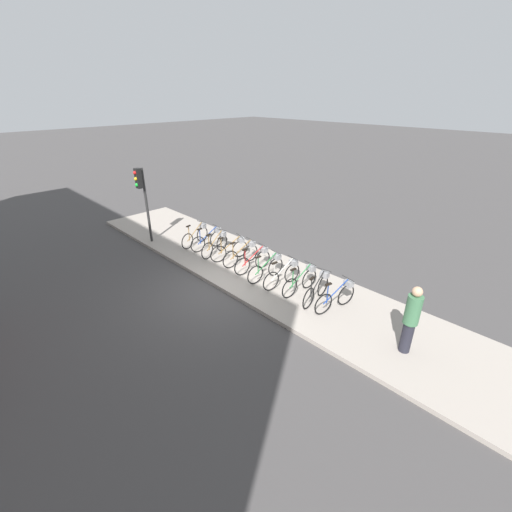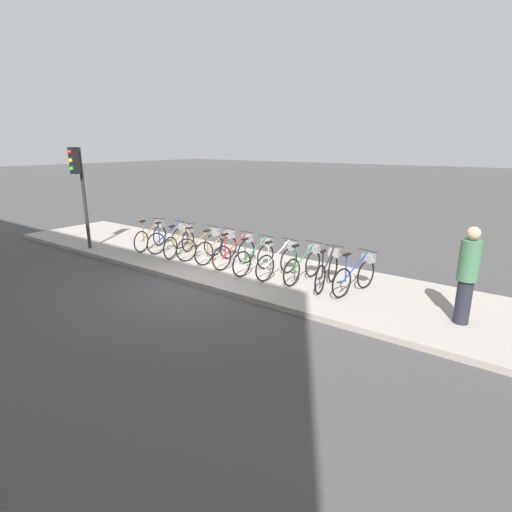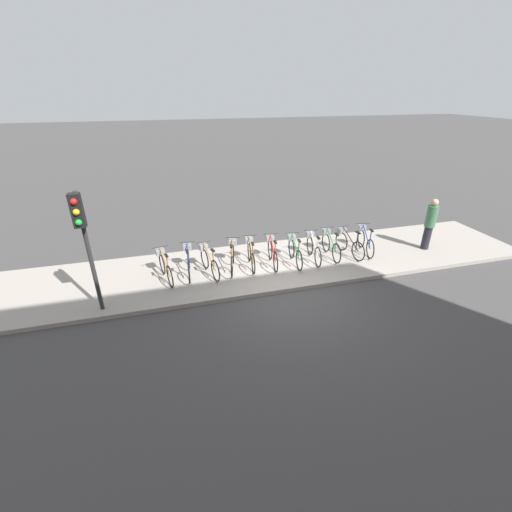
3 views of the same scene
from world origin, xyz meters
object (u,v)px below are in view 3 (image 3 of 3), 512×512
at_px(parked_bicycle_5, 272,251).
at_px(parked_bicycle_8, 330,244).
at_px(parked_bicycle_2, 208,260).
at_px(parked_bicycle_9, 348,242).
at_px(parked_bicycle_10, 365,239).
at_px(traffic_light, 82,230).
at_px(parked_bicycle_3, 233,255).
at_px(parked_bicycle_1, 188,261).
at_px(parked_bicycle_7, 313,247).
at_px(pedestrian, 430,223).
at_px(parked_bicycle_6, 294,250).
at_px(parked_bicycle_4, 251,253).
at_px(parked_bicycle_0, 165,265).

distance_m(parked_bicycle_5, parked_bicycle_8, 2.00).
xyz_separation_m(parked_bicycle_2, parked_bicycle_9, (4.63, 0.09, 0.00)).
bearing_deg(parked_bicycle_10, traffic_light, -170.23).
bearing_deg(parked_bicycle_3, parked_bicycle_1, 179.77).
xyz_separation_m(parked_bicycle_1, parked_bicycle_7, (3.94, -0.08, 0.00)).
bearing_deg(pedestrian, parked_bicycle_6, 177.23).
bearing_deg(parked_bicycle_6, parked_bicycle_3, 176.24).
bearing_deg(parked_bicycle_1, parked_bicycle_6, -2.33).
height_order(parked_bicycle_10, traffic_light, traffic_light).
relative_size(parked_bicycle_3, parked_bicycle_9, 0.98).
distance_m(parked_bicycle_1, parked_bicycle_7, 3.94).
relative_size(parked_bicycle_4, parked_bicycle_5, 1.00).
xyz_separation_m(parked_bicycle_4, parked_bicycle_9, (3.30, -0.06, 0.00)).
bearing_deg(parked_bicycle_8, parked_bicycle_4, 179.83).
bearing_deg(parked_bicycle_10, parked_bicycle_0, -178.79).
xyz_separation_m(parked_bicycle_10, pedestrian, (2.14, -0.38, 0.51)).
bearing_deg(parked_bicycle_1, parked_bicycle_4, 0.59).
relative_size(parked_bicycle_8, parked_bicycle_9, 1.01).
bearing_deg(parked_bicycle_7, parked_bicycle_3, 178.42).
bearing_deg(parked_bicycle_4, parked_bicycle_6, -6.34).
relative_size(parked_bicycle_2, traffic_light, 0.49).
bearing_deg(parked_bicycle_9, parked_bicycle_8, 175.53).
relative_size(parked_bicycle_4, parked_bicycle_9, 1.00).
bearing_deg(parked_bicycle_3, parked_bicycle_8, 0.30).
relative_size(parked_bicycle_1, parked_bicycle_4, 1.00).
bearing_deg(parked_bicycle_10, parked_bicycle_2, -178.53).
bearing_deg(parked_bicycle_3, parked_bicycle_7, -1.58).
bearing_deg(parked_bicycle_4, parked_bicycle_3, -177.53).
xyz_separation_m(parked_bicycle_5, parked_bicycle_7, (1.36, -0.04, 0.00)).
bearing_deg(parked_bicycle_0, parked_bicycle_3, 3.38).
relative_size(parked_bicycle_3, parked_bicycle_8, 0.98).
distance_m(parked_bicycle_0, parked_bicycle_9, 5.89).
bearing_deg(parked_bicycle_7, parked_bicycle_10, 2.71).
bearing_deg(parked_bicycle_3, pedestrian, -3.06).
distance_m(parked_bicycle_0, parked_bicycle_1, 0.70).
xyz_separation_m(parked_bicycle_7, traffic_light, (-6.23, -1.31, 1.76)).
bearing_deg(parked_bicycle_8, parked_bicycle_10, 0.07).
distance_m(parked_bicycle_2, pedestrian, 7.44).
relative_size(parked_bicycle_5, parked_bicycle_8, 1.00).
bearing_deg(parked_bicycle_5, traffic_light, -164.49).
height_order(parked_bicycle_2, parked_bicycle_10, same).
bearing_deg(pedestrian, parked_bicycle_3, 176.94).
distance_m(parked_bicycle_0, parked_bicycle_10, 6.55).
relative_size(parked_bicycle_7, parked_bicycle_9, 1.00).
relative_size(parked_bicycle_2, parked_bicycle_7, 0.99).
height_order(parked_bicycle_5, traffic_light, traffic_light).
relative_size(parked_bicycle_2, pedestrian, 0.85).
relative_size(parked_bicycle_5, parked_bicycle_6, 1.00).
distance_m(parked_bicycle_1, traffic_light, 3.20).
height_order(parked_bicycle_4, parked_bicycle_9, same).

